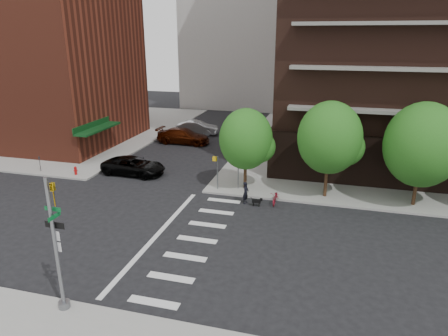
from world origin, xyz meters
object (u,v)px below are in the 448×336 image
(scooter, at_px, (275,197))
(dog_walker, at_px, (246,193))
(traffic_signal, at_px, (58,256))
(parked_car_silver, at_px, (197,128))
(parked_car_maroon, at_px, (183,136))
(parked_car_black, at_px, (134,166))
(fire_hydrant, at_px, (76,170))

(scooter, xyz_separation_m, dog_walker, (-2.05, -0.50, 0.33))
(traffic_signal, distance_m, parked_car_silver, 32.86)
(dog_walker, bearing_deg, traffic_signal, 172.74)
(parked_car_maroon, relative_size, parked_car_silver, 1.18)
(parked_car_silver, xyz_separation_m, scooter, (12.15, -18.42, -0.34))
(traffic_signal, distance_m, parked_car_maroon, 28.39)
(parked_car_maroon, bearing_deg, parked_car_silver, 0.13)
(traffic_signal, xyz_separation_m, parked_car_black, (-5.52, 17.07, -1.94))
(traffic_signal, distance_m, dog_walker, 14.54)
(parked_car_black, height_order, parked_car_silver, parked_car_silver)
(fire_hydrant, xyz_separation_m, parked_car_maroon, (4.94, 12.58, 0.30))
(parked_car_silver, relative_size, scooter, 2.76)
(fire_hydrant, bearing_deg, parked_car_silver, 73.72)
(parked_car_maroon, bearing_deg, dog_walker, -143.91)
(traffic_signal, distance_m, scooter, 15.86)
(traffic_signal, xyz_separation_m, scooter, (7.12, 13.99, -2.23))
(fire_hydrant, distance_m, dog_walker, 15.20)
(traffic_signal, height_order, parked_car_silver, traffic_signal)
(parked_car_black, distance_m, parked_car_maroon, 10.81)
(traffic_signal, bearing_deg, scooter, 63.05)
(scooter, bearing_deg, fire_hydrant, 175.98)
(parked_car_black, xyz_separation_m, dog_walker, (10.58, -3.58, 0.04))
(parked_car_silver, height_order, scooter, parked_car_silver)
(traffic_signal, relative_size, scooter, 3.36)
(fire_hydrant, height_order, parked_car_silver, parked_car_silver)
(scooter, relative_size, dog_walker, 1.12)
(parked_car_black, distance_m, dog_walker, 11.17)
(parked_car_black, relative_size, dog_walker, 3.41)
(parked_car_maroon, relative_size, scooter, 3.27)
(parked_car_silver, bearing_deg, parked_car_maroon, 174.05)
(parked_car_maroon, bearing_deg, fire_hydrant, 159.41)
(parked_car_maroon, height_order, scooter, parked_car_maroon)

